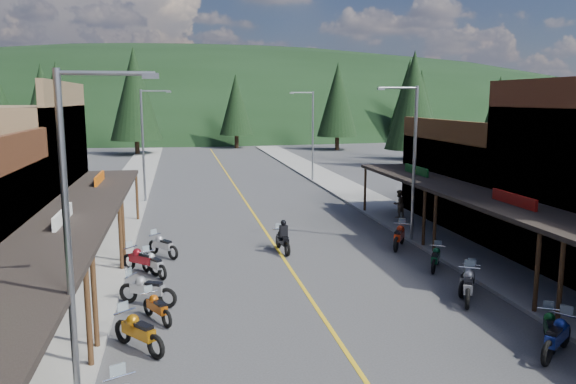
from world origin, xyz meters
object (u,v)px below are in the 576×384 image
bike_west_9 (154,263)px  bike_west_11 (163,245)px  pine_6 (499,104)px  rider_on_bike (283,239)px  pine_10 (58,104)px  pedestrian_east_b (399,204)px  bike_east_8 (467,278)px  streetlight_3 (311,132)px  pine_2 (135,94)px  pine_3 (236,105)px  bike_east_10 (399,235)px  pine_5 (409,95)px  bike_west_10 (142,259)px  bike_east_6 (550,327)px  streetlight_0 (74,234)px  streetlight_1 (145,141)px  bike_east_5 (557,335)px  pine_9 (421,107)px  pine_11 (413,100)px  streetlight_2 (412,157)px  shop_east_3 (496,181)px  bike_east_9 (436,257)px  bike_east_7 (468,284)px  bike_west_7 (157,306)px  bike_west_6 (138,330)px  pine_1 (42,100)px  pine_4 (338,100)px

bike_west_9 → bike_west_11: bike_west_11 is taller
pine_6 → rider_on_bike: (-45.83, -56.63, -5.82)m
pine_10 → bike_west_9: pine_10 is taller
pine_10 → pedestrian_east_b: pine_10 is taller
bike_east_8 → bike_west_9: bearing=-157.9°
streetlight_3 → pine_2: bearing=121.2°
bike_west_11 → bike_west_9: bearing=-134.5°
pine_3 → rider_on_bike: pine_3 is taller
pine_6 → bike_east_10: pine_6 is taller
pine_5 → bike_west_10: size_ratio=6.30×
bike_east_6 → bike_west_11: bearing=163.8°
streetlight_0 → streetlight_1: 28.00m
bike_east_5 → pine_10: bearing=166.5°
pine_2 → pine_6: (56.00, 6.00, -1.51)m
pine_9 → pine_11: bearing=-119.7°
pine_6 → streetlight_2: bearing=-124.9°
pine_9 → pedestrian_east_b: size_ratio=6.31×
shop_east_3 → pine_3: pine_3 is taller
pine_3 → pine_10: size_ratio=0.95×
streetlight_0 → shop_east_3: bearing=39.9°
streetlight_1 → pine_6: bearing=38.4°
shop_east_3 → bike_west_9: size_ratio=5.42×
pine_6 → bike_east_6: size_ratio=5.59×
bike_west_9 → bike_west_11: size_ratio=0.96×
bike_east_6 → pedestrian_east_b: bearing=112.0°
pine_5 → bike_west_10: (-40.35, -66.73, -7.36)m
bike_east_6 → bike_east_9: size_ratio=1.00×
pine_6 → streetlight_3: bearing=-139.0°
pine_3 → bike_east_7: size_ratio=4.72×
bike_west_9 → bike_east_5: (11.69, -9.91, 0.08)m
pine_10 → pedestrian_east_b: bearing=-54.2°
bike_west_7 → bike_east_8: size_ratio=0.92×
streetlight_1 → bike_west_6: streetlight_1 is taller
pine_1 → pine_6: bearing=-4.9°
pine_9 → bike_east_6: (-17.81, -49.39, -5.82)m
pine_5 → pine_6: (12.00, -8.00, -1.51)m
shop_east_3 → pine_6: 61.91m
bike_east_5 → shop_east_3: bearing=117.5°
pine_4 → bike_west_10: (-24.35, -54.73, -6.60)m
bike_east_6 → bike_east_9: bearing=119.5°
streetlight_0 → bike_west_7: bearing=76.0°
streetlight_3 → pine_1: size_ratio=0.64×
streetlight_2 → bike_east_10: size_ratio=3.41×
pine_2 → pine_5: size_ratio=1.00×
bike_east_7 → shop_east_3: bearing=85.4°
pine_4 → bike_east_7: bearing=-101.6°
bike_east_6 → bike_east_10: (-0.19, 11.39, 0.11)m
bike_west_11 → bike_east_9: (11.71, -4.30, -0.04)m
streetlight_2 → pine_6: bearing=55.1°
pine_9 → bike_east_9: (-17.81, -41.67, -5.82)m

